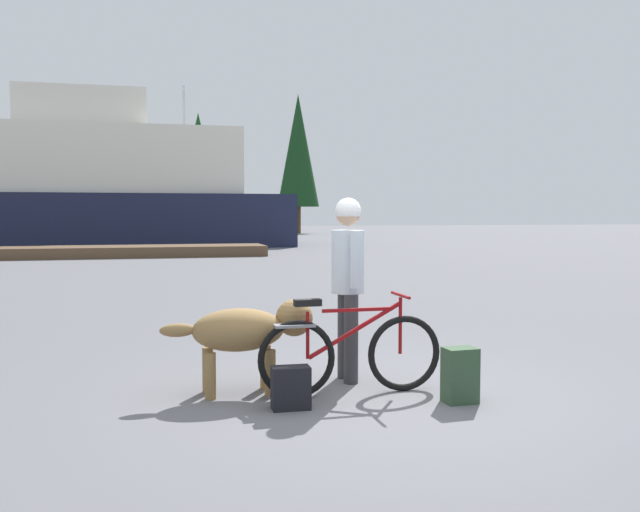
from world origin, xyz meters
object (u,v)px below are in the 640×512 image
(handbag_pannier, at_px, (291,388))
(ferry_boat, at_px, (35,189))
(person_cyclist, at_px, (348,270))
(backpack, at_px, (460,375))
(bicycle, at_px, (350,353))
(dog, at_px, (248,331))
(sailboat_moored, at_px, (185,232))

(handbag_pannier, xyz_separation_m, ferry_boat, (-6.42, 30.02, 2.64))
(handbag_pannier, bearing_deg, person_cyclist, 47.75)
(backpack, height_order, ferry_boat, ferry_boat)
(bicycle, xyz_separation_m, ferry_boat, (-7.03, 29.71, 2.44))
(handbag_pannier, bearing_deg, ferry_boat, 102.08)
(dog, xyz_separation_m, backpack, (1.73, -0.76, -0.33))
(backpack, distance_m, handbag_pannier, 1.47)
(bicycle, bearing_deg, sailboat_moored, 89.35)
(dog, bearing_deg, ferry_boat, 101.80)
(backpack, relative_size, ferry_boat, 0.02)
(backpack, height_order, handbag_pannier, backpack)
(handbag_pannier, bearing_deg, backpack, -6.60)
(bicycle, height_order, person_cyclist, person_cyclist)
(bicycle, relative_size, dog, 1.24)
(person_cyclist, xyz_separation_m, dog, (-1.01, -0.22, -0.51))
(ferry_boat, distance_m, sailboat_moored, 9.33)
(handbag_pannier, distance_m, ferry_boat, 30.82)
(backpack, bearing_deg, bicycle, 150.56)
(dog, bearing_deg, backpack, -23.68)
(bicycle, height_order, sailboat_moored, sailboat_moored)
(bicycle, bearing_deg, dog, 162.41)
(person_cyclist, xyz_separation_m, backpack, (0.72, -0.98, -0.85))
(bicycle, relative_size, backpack, 3.58)
(dog, height_order, backpack, dog)
(handbag_pannier, bearing_deg, sailboat_moored, 88.36)
(bicycle, xyz_separation_m, dog, (-0.88, 0.28, 0.19))
(handbag_pannier, xyz_separation_m, sailboat_moored, (1.01, 35.19, 0.35))
(handbag_pannier, relative_size, sailboat_moored, 0.04)
(backpack, bearing_deg, ferry_boat, 104.63)
(bicycle, distance_m, dog, 0.95)
(ferry_boat, bearing_deg, dog, -78.20)
(bicycle, xyz_separation_m, handbag_pannier, (-0.61, -0.31, -0.20))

